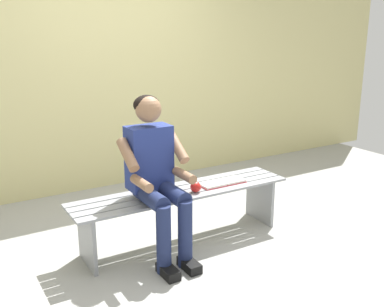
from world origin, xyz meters
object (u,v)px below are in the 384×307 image
Objects in this scene: bench_near at (183,202)px; book_open at (222,183)px; person_seated at (156,171)px; apple at (196,187)px.

book_open is (-0.37, 0.04, 0.11)m from bench_near.
person_seated reaches higher than book_open.
book_open is (-0.66, -0.06, -0.23)m from person_seated.
book_open is at bearing -169.56° from apple.
bench_near is at bearing -54.84° from apple.
person_seated reaches higher than apple.
person_seated is 3.05× the size of book_open.
apple is 0.22× the size of book_open.
bench_near is 0.46m from person_seated.
apple is at bearing 10.88° from book_open.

